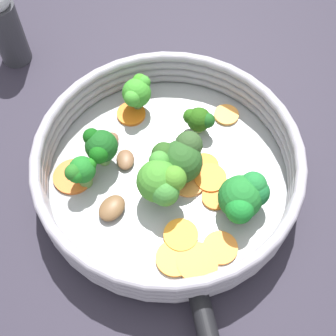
% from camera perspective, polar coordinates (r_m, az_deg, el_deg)
% --- Properties ---
extents(ground_plane, '(4.00, 4.00, 0.00)m').
position_cam_1_polar(ground_plane, '(0.54, 0.00, -1.60)').
color(ground_plane, '#24202C').
extents(skillet, '(0.28, 0.28, 0.01)m').
position_cam_1_polar(skillet, '(0.53, 0.00, -1.22)').
color(skillet, '#939699').
rests_on(skillet, ground_plane).
extents(skillet_rim_wall, '(0.29, 0.29, 0.05)m').
position_cam_1_polar(skillet_rim_wall, '(0.50, 0.00, 0.51)').
color(skillet_rim_wall, '#96909D').
rests_on(skillet_rim_wall, skillet).
extents(skillet_rivet_left, '(0.01, 0.01, 0.01)m').
position_cam_1_polar(skillet_rivet_left, '(0.47, -1.10, -14.77)').
color(skillet_rivet_left, '#91969C').
rests_on(skillet_rivet_left, skillet).
extents(skillet_rivet_right, '(0.01, 0.01, 0.01)m').
position_cam_1_polar(skillet_rivet_right, '(0.48, 7.59, -12.93)').
color(skillet_rivet_right, '#939A95').
rests_on(skillet_rivet_right, skillet).
extents(carrot_slice_0, '(0.05, 0.05, 0.01)m').
position_cam_1_polar(carrot_slice_0, '(0.52, 5.17, -1.25)').
color(carrot_slice_0, orange).
rests_on(carrot_slice_0, skillet).
extents(carrot_slice_1, '(0.04, 0.04, 0.00)m').
position_cam_1_polar(carrot_slice_1, '(0.57, 7.12, 6.45)').
color(carrot_slice_1, '#F4993D').
rests_on(carrot_slice_1, skillet).
extents(carrot_slice_2, '(0.05, 0.05, 0.01)m').
position_cam_1_polar(carrot_slice_2, '(0.48, 3.59, -11.42)').
color(carrot_slice_2, orange).
rests_on(carrot_slice_2, skillet).
extents(carrot_slice_3, '(0.04, 0.04, 0.00)m').
position_cam_1_polar(carrot_slice_3, '(0.51, 5.76, -3.58)').
color(carrot_slice_3, orange).
rests_on(carrot_slice_3, skillet).
extents(carrot_slice_4, '(0.05, 0.05, 0.00)m').
position_cam_1_polar(carrot_slice_4, '(0.52, 2.50, -1.59)').
color(carrot_slice_4, '#F19342').
rests_on(carrot_slice_4, skillet).
extents(carrot_slice_5, '(0.05, 0.05, 0.00)m').
position_cam_1_polar(carrot_slice_5, '(0.49, 6.38, -9.64)').
color(carrot_slice_5, orange).
rests_on(carrot_slice_5, skillet).
extents(carrot_slice_6, '(0.06, 0.06, 0.00)m').
position_cam_1_polar(carrot_slice_6, '(0.53, -11.50, -1.03)').
color(carrot_slice_6, orange).
rests_on(carrot_slice_6, skillet).
extents(carrot_slice_7, '(0.05, 0.05, 0.01)m').
position_cam_1_polar(carrot_slice_7, '(0.49, 1.57, -8.20)').
color(carrot_slice_7, orange).
rests_on(carrot_slice_7, skillet).
extents(carrot_slice_8, '(0.05, 0.05, 0.00)m').
position_cam_1_polar(carrot_slice_8, '(0.57, -4.51, 6.60)').
color(carrot_slice_8, orange).
rests_on(carrot_slice_8, skillet).
extents(carrot_slice_9, '(0.03, 0.03, 0.00)m').
position_cam_1_polar(carrot_slice_9, '(0.53, 4.47, 0.25)').
color(carrot_slice_9, orange).
rests_on(carrot_slice_9, skillet).
extents(carrot_slice_10, '(0.05, 0.05, 0.00)m').
position_cam_1_polar(carrot_slice_10, '(0.48, 0.82, -10.94)').
color(carrot_slice_10, orange).
rests_on(carrot_slice_10, skillet).
extents(broccoli_floret_0, '(0.05, 0.05, 0.06)m').
position_cam_1_polar(broccoli_floret_0, '(0.48, -0.80, -1.68)').
color(broccoli_floret_0, '#8AA969').
rests_on(broccoli_floret_0, skillet).
extents(broccoli_floret_1, '(0.06, 0.05, 0.05)m').
position_cam_1_polar(broccoli_floret_1, '(0.49, 9.26, -3.49)').
color(broccoli_floret_1, '#84AC5C').
rests_on(broccoli_floret_1, skillet).
extents(broccoli_floret_2, '(0.03, 0.03, 0.03)m').
position_cam_1_polar(broccoli_floret_2, '(0.54, 3.78, 5.92)').
color(broccoli_floret_2, '#89B65E').
rests_on(broccoli_floret_2, skillet).
extents(broccoli_floret_3, '(0.04, 0.03, 0.05)m').
position_cam_1_polar(broccoli_floret_3, '(0.55, -3.80, 9.24)').
color(broccoli_floret_3, '#5F914F').
rests_on(broccoli_floret_3, skillet).
extents(broccoli_floret_4, '(0.06, 0.05, 0.05)m').
position_cam_1_polar(broccoli_floret_4, '(0.50, 1.56, 1.22)').
color(broccoli_floret_4, '#608D46').
rests_on(broccoli_floret_4, skillet).
extents(broccoli_floret_5, '(0.04, 0.04, 0.05)m').
position_cam_1_polar(broccoli_floret_5, '(0.51, -8.26, 2.55)').
color(broccoli_floret_5, '#7CB65D').
rests_on(broccoli_floret_5, skillet).
extents(broccoli_floret_6, '(0.04, 0.03, 0.04)m').
position_cam_1_polar(broccoli_floret_6, '(0.50, -10.56, -0.41)').
color(broccoli_floret_6, olive).
rests_on(broccoli_floret_6, skillet).
extents(mushroom_piece_0, '(0.04, 0.03, 0.01)m').
position_cam_1_polar(mushroom_piece_0, '(0.50, -6.69, -5.08)').
color(mushroom_piece_0, brown).
rests_on(mushroom_piece_0, skillet).
extents(mushroom_piece_1, '(0.03, 0.03, 0.01)m').
position_cam_1_polar(mushroom_piece_1, '(0.54, -7.21, 3.19)').
color(mushroom_piece_1, brown).
rests_on(mushroom_piece_1, skillet).
extents(mushroom_piece_2, '(0.03, 0.03, 0.01)m').
position_cam_1_polar(mushroom_piece_2, '(0.53, -5.23, 1.03)').
color(mushroom_piece_2, brown).
rests_on(mushroom_piece_2, skillet).
extents(salt_shaker, '(0.04, 0.04, 0.12)m').
position_cam_1_polar(salt_shaker, '(0.64, -19.26, 16.12)').
color(salt_shaker, '#333338').
rests_on(salt_shaker, ground_plane).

